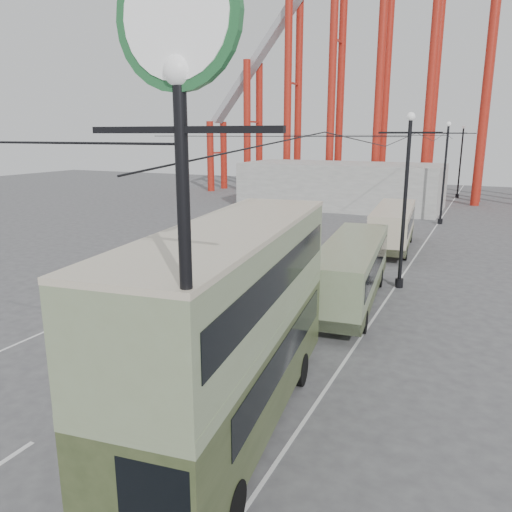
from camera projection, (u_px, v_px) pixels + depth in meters
The scene contains 12 objects.
ground at pixel (84, 434), 14.07m from camera, with size 160.00×160.00×0.00m, color #48484B.
road_markings at pixel (300, 267), 31.72m from camera, with size 12.52×120.00×0.01m.
lamp_post_near at pixel (182, 161), 7.23m from camera, with size 3.20×0.44×10.80m.
lamp_post_mid at pixel (405, 203), 26.43m from camera, with size 3.20×0.44×9.32m.
lamp_post_far at pixel (444, 174), 45.74m from camera, with size 3.20×0.44×9.32m.
lamp_post_distant at pixel (460, 162), 65.06m from camera, with size 3.20×0.44×9.32m.
roller_coaster at pixel (400, 8), 59.58m from camera, with size 52.95×5.00×55.48m.
fairground_shed at pixel (341, 185), 57.22m from camera, with size 22.00×10.00×5.00m, color gray.
double_decker_bus at pixel (233, 320), 13.59m from camera, with size 4.22×11.31×5.93m.
single_decker_green at pixel (351, 269), 24.55m from camera, with size 3.73×11.23×3.11m.
single_decker_cream at pixel (393, 225), 36.31m from camera, with size 3.46×10.17×3.10m.
pedestrian at pixel (198, 314), 20.79m from camera, with size 0.67×0.44×1.83m, color black.
Camera 1 is at (9.72, -9.19, 8.24)m, focal length 35.00 mm.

